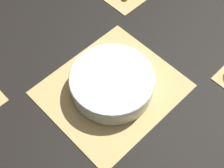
# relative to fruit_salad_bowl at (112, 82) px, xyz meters

# --- Properties ---
(ground_plane) EXTENTS (6.00, 6.00, 0.00)m
(ground_plane) POSITION_rel_fruit_salad_bowl_xyz_m (0.00, 0.00, -0.05)
(ground_plane) COLOR black
(bamboo_mat_center) EXTENTS (0.45, 0.40, 0.01)m
(bamboo_mat_center) POSITION_rel_fruit_salad_bowl_xyz_m (0.00, 0.00, -0.04)
(bamboo_mat_center) COLOR tan
(bamboo_mat_center) RESTS_ON ground_plane
(fruit_salad_bowl) EXTENTS (0.29, 0.29, 0.08)m
(fruit_salad_bowl) POSITION_rel_fruit_salad_bowl_xyz_m (0.00, 0.00, 0.00)
(fruit_salad_bowl) COLOR silver
(fruit_salad_bowl) RESTS_ON bamboo_mat_center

